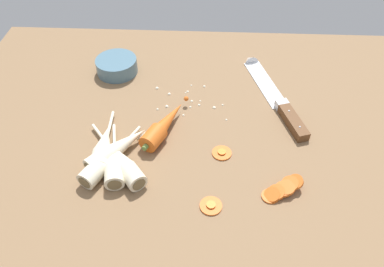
{
  "coord_description": "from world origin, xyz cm",
  "views": [
    {
      "loc": [
        2.84,
        -61.65,
        61.34
      ],
      "look_at": [
        0.0,
        -2.0,
        1.5
      ],
      "focal_mm": 35.36,
      "sensor_mm": 36.0,
      "label": 1
    }
  ],
  "objects_px": {
    "carrot_slice_stack": "(282,189)",
    "carrot_slice_stray_near": "(222,152)",
    "parsnip_mid_left": "(104,146)",
    "parsnip_front": "(104,162)",
    "parsnip_outer": "(114,162)",
    "whole_carrot": "(164,125)",
    "carrot_slice_stray_mid": "(211,205)",
    "parsnip_mid_right": "(118,148)",
    "chefs_knife": "(272,92)",
    "prep_bowl": "(117,65)",
    "parsnip_back": "(122,162)"
  },
  "relations": [
    {
      "from": "parsnip_front",
      "to": "carrot_slice_stack",
      "type": "xyz_separation_m",
      "value": [
        0.36,
        -0.05,
        -0.01
      ]
    },
    {
      "from": "carrot_slice_stray_mid",
      "to": "carrot_slice_stray_near",
      "type": "bearing_deg",
      "value": 80.93
    },
    {
      "from": "carrot_slice_stray_near",
      "to": "chefs_knife",
      "type": "bearing_deg",
      "value": 58.72
    },
    {
      "from": "parsnip_mid_left",
      "to": "parsnip_back",
      "type": "xyz_separation_m",
      "value": [
        0.05,
        -0.04,
        -0.0
      ]
    },
    {
      "from": "carrot_slice_stray_near",
      "to": "carrot_slice_stack",
      "type": "bearing_deg",
      "value": -40.18
    },
    {
      "from": "chefs_knife",
      "to": "parsnip_mid_right",
      "type": "distance_m",
      "value": 0.42
    },
    {
      "from": "parsnip_mid_right",
      "to": "prep_bowl",
      "type": "height_order",
      "value": "same"
    },
    {
      "from": "chefs_knife",
      "to": "prep_bowl",
      "type": "xyz_separation_m",
      "value": [
        -0.41,
        0.08,
        0.01
      ]
    },
    {
      "from": "carrot_slice_stack",
      "to": "carrot_slice_stray_near",
      "type": "height_order",
      "value": "carrot_slice_stack"
    },
    {
      "from": "prep_bowl",
      "to": "carrot_slice_stray_near",
      "type": "bearing_deg",
      "value": -45.53
    },
    {
      "from": "parsnip_outer",
      "to": "prep_bowl",
      "type": "xyz_separation_m",
      "value": [
        -0.06,
        0.34,
        0.0
      ]
    },
    {
      "from": "whole_carrot",
      "to": "parsnip_outer",
      "type": "xyz_separation_m",
      "value": [
        -0.09,
        -0.11,
        -0.0
      ]
    },
    {
      "from": "parsnip_mid_left",
      "to": "carrot_slice_stray_near",
      "type": "relative_size",
      "value": 4.18
    },
    {
      "from": "whole_carrot",
      "to": "carrot_slice_stray_near",
      "type": "bearing_deg",
      "value": -24.56
    },
    {
      "from": "carrot_slice_stray_mid",
      "to": "prep_bowl",
      "type": "xyz_separation_m",
      "value": [
        -0.26,
        0.43,
        0.02
      ]
    },
    {
      "from": "whole_carrot",
      "to": "parsnip_front",
      "type": "relative_size",
      "value": 0.99
    },
    {
      "from": "parsnip_mid_left",
      "to": "parsnip_outer",
      "type": "height_order",
      "value": "same"
    },
    {
      "from": "whole_carrot",
      "to": "carrot_slice_stray_near",
      "type": "relative_size",
      "value": 4.18
    },
    {
      "from": "parsnip_mid_right",
      "to": "carrot_slice_stray_mid",
      "type": "distance_m",
      "value": 0.24
    },
    {
      "from": "whole_carrot",
      "to": "parsnip_back",
      "type": "height_order",
      "value": "whole_carrot"
    },
    {
      "from": "parsnip_front",
      "to": "parsnip_mid_left",
      "type": "bearing_deg",
      "value": 103.26
    },
    {
      "from": "parsnip_mid_right",
      "to": "carrot_slice_stray_mid",
      "type": "relative_size",
      "value": 4.46
    },
    {
      "from": "whole_carrot",
      "to": "parsnip_mid_left",
      "type": "distance_m",
      "value": 0.14
    },
    {
      "from": "chefs_knife",
      "to": "whole_carrot",
      "type": "bearing_deg",
      "value": -149.82
    },
    {
      "from": "chefs_knife",
      "to": "parsnip_front",
      "type": "bearing_deg",
      "value": -144.63
    },
    {
      "from": "carrot_slice_stack",
      "to": "parsnip_mid_left",
      "type": "bearing_deg",
      "value": 166.5
    },
    {
      "from": "parsnip_mid_left",
      "to": "carrot_slice_stack",
      "type": "xyz_separation_m",
      "value": [
        0.37,
        -0.09,
        -0.01
      ]
    },
    {
      "from": "parsnip_front",
      "to": "carrot_slice_stray_near",
      "type": "xyz_separation_m",
      "value": [
        0.24,
        0.05,
        -0.02
      ]
    },
    {
      "from": "parsnip_mid_left",
      "to": "carrot_slice_stack",
      "type": "bearing_deg",
      "value": -13.5
    },
    {
      "from": "parsnip_mid_right",
      "to": "chefs_knife",
      "type": "bearing_deg",
      "value": 32.71
    },
    {
      "from": "parsnip_mid_left",
      "to": "parsnip_back",
      "type": "height_order",
      "value": "same"
    },
    {
      "from": "parsnip_back",
      "to": "prep_bowl",
      "type": "bearing_deg",
      "value": 102.55
    },
    {
      "from": "whole_carrot",
      "to": "parsnip_outer",
      "type": "distance_m",
      "value": 0.15
    },
    {
      "from": "chefs_knife",
      "to": "carrot_slice_stray_mid",
      "type": "distance_m",
      "value": 0.38
    },
    {
      "from": "parsnip_front",
      "to": "prep_bowl",
      "type": "height_order",
      "value": "same"
    },
    {
      "from": "parsnip_mid_left",
      "to": "carrot_slice_stray_mid",
      "type": "height_order",
      "value": "parsnip_mid_left"
    },
    {
      "from": "parsnip_front",
      "to": "parsnip_outer",
      "type": "bearing_deg",
      "value": -1.05
    },
    {
      "from": "whole_carrot",
      "to": "parsnip_mid_left",
      "type": "relative_size",
      "value": 1.0
    },
    {
      "from": "whole_carrot",
      "to": "carrot_slice_stack",
      "type": "relative_size",
      "value": 2.13
    },
    {
      "from": "whole_carrot",
      "to": "parsnip_front",
      "type": "distance_m",
      "value": 0.16
    },
    {
      "from": "chefs_knife",
      "to": "parsnip_front",
      "type": "relative_size",
      "value": 1.88
    },
    {
      "from": "chefs_knife",
      "to": "carrot_slice_stray_near",
      "type": "bearing_deg",
      "value": -121.28
    },
    {
      "from": "parsnip_mid_left",
      "to": "parsnip_front",
      "type": "bearing_deg",
      "value": -76.74
    },
    {
      "from": "whole_carrot",
      "to": "parsnip_mid_right",
      "type": "relative_size",
      "value": 0.92
    },
    {
      "from": "carrot_slice_stack",
      "to": "carrot_slice_stray_near",
      "type": "bearing_deg",
      "value": 139.82
    },
    {
      "from": "carrot_slice_stack",
      "to": "carrot_slice_stray_mid",
      "type": "distance_m",
      "value": 0.14
    },
    {
      "from": "parsnip_mid_right",
      "to": "parsnip_back",
      "type": "relative_size",
      "value": 1.05
    },
    {
      "from": "chefs_knife",
      "to": "parsnip_front",
      "type": "height_order",
      "value": "parsnip_front"
    },
    {
      "from": "carrot_slice_stack",
      "to": "chefs_knife",
      "type": "bearing_deg",
      "value": 87.76
    },
    {
      "from": "whole_carrot",
      "to": "prep_bowl",
      "type": "height_order",
      "value": "whole_carrot"
    }
  ]
}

